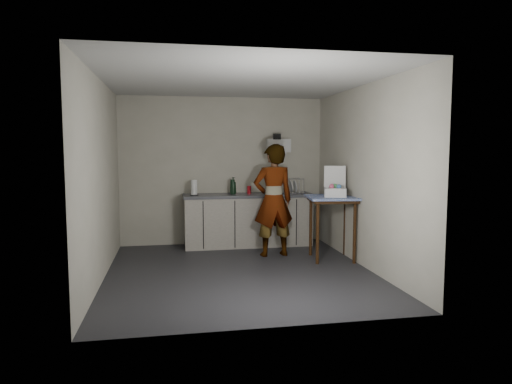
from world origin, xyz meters
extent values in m
plane|color=#29282E|center=(0.00, 0.00, 0.00)|extent=(4.00, 4.00, 0.00)
cube|color=beige|center=(0.00, 1.99, 1.30)|extent=(3.60, 0.02, 2.60)
cube|color=beige|center=(1.79, 0.00, 1.30)|extent=(0.02, 4.00, 2.60)
cube|color=beige|center=(-1.79, 0.00, 1.30)|extent=(0.02, 4.00, 2.60)
cube|color=silver|center=(0.00, 0.00, 2.60)|extent=(3.60, 4.00, 0.01)
cube|color=black|center=(0.40, 1.70, 0.04)|extent=(2.20, 0.52, 0.08)
cube|color=beige|center=(0.40, 1.70, 0.43)|extent=(2.20, 0.58, 0.86)
cube|color=#46474F|center=(0.40, 1.70, 0.89)|extent=(2.24, 0.62, 0.05)
cube|color=black|center=(-0.40, 1.41, 0.43)|extent=(0.02, 0.01, 0.80)
cube|color=black|center=(0.13, 1.41, 0.43)|extent=(0.02, 0.01, 0.80)
cube|color=black|center=(0.67, 1.41, 0.43)|extent=(0.01, 0.01, 0.80)
cube|color=black|center=(1.20, 1.41, 0.43)|extent=(0.02, 0.01, 0.80)
cube|color=white|center=(1.00, 1.92, 1.75)|extent=(0.42, 0.16, 0.24)
cube|color=white|center=(1.00, 1.97, 1.61)|extent=(0.30, 0.06, 0.04)
cube|color=black|center=(0.95, 1.83, 1.91)|extent=(0.14, 0.02, 0.10)
cylinder|color=#3D250E|center=(1.19, 0.23, 0.45)|extent=(0.05, 0.05, 0.90)
cylinder|color=#3D250E|center=(1.74, 0.16, 0.45)|extent=(0.05, 0.05, 0.90)
cylinder|color=#3D250E|center=(1.26, 0.78, 0.45)|extent=(0.05, 0.05, 0.90)
cylinder|color=#3D250E|center=(1.81, 0.71, 0.45)|extent=(0.05, 0.05, 0.90)
cube|color=#3D250E|center=(1.50, 0.47, 0.92)|extent=(0.74, 0.74, 0.04)
cube|color=#1C3FA8|center=(1.50, 0.47, 0.96)|extent=(0.84, 0.84, 0.03)
imported|color=#B2A593|center=(0.67, 0.86, 0.88)|extent=(0.69, 0.49, 1.77)
imported|color=black|center=(0.14, 1.70, 1.06)|extent=(0.15, 0.15, 0.30)
cylinder|color=red|center=(0.43, 1.76, 0.98)|extent=(0.07, 0.07, 0.13)
cylinder|color=black|center=(0.13, 1.71, 1.04)|extent=(0.07, 0.07, 0.26)
cylinder|color=black|center=(-0.53, 1.62, 0.92)|extent=(0.15, 0.15, 0.01)
cylinder|color=white|center=(-0.53, 1.62, 1.05)|extent=(0.10, 0.10, 0.25)
cube|color=silver|center=(1.19, 1.70, 0.92)|extent=(0.38, 0.28, 0.02)
cylinder|color=silver|center=(1.02, 1.58, 1.05)|extent=(0.01, 0.01, 0.25)
cylinder|color=silver|center=(1.37, 1.58, 1.05)|extent=(0.01, 0.01, 0.25)
cylinder|color=silver|center=(1.02, 1.82, 1.05)|extent=(0.01, 0.01, 0.25)
cylinder|color=silver|center=(1.37, 1.82, 1.05)|extent=(0.01, 0.01, 0.25)
cylinder|color=white|center=(1.10, 1.70, 1.03)|extent=(0.05, 0.21, 0.21)
cylinder|color=white|center=(1.18, 1.70, 1.03)|extent=(0.05, 0.21, 0.21)
cylinder|color=white|center=(1.25, 1.70, 1.03)|extent=(0.05, 0.21, 0.21)
cube|color=white|center=(1.52, 0.42, 0.98)|extent=(0.41, 0.41, 0.01)
cube|color=white|center=(1.48, 0.27, 1.05)|extent=(0.31, 0.11, 0.12)
cube|color=white|center=(1.57, 0.57, 1.05)|extent=(0.31, 0.11, 0.12)
cube|color=white|center=(1.37, 0.47, 1.05)|extent=(0.11, 0.31, 0.12)
cube|color=white|center=(1.67, 0.37, 1.05)|extent=(0.11, 0.31, 0.12)
cube|color=white|center=(1.58, 0.58, 1.27)|extent=(0.31, 0.11, 0.33)
cylinder|color=white|center=(1.52, 0.42, 1.05)|extent=(0.22, 0.22, 0.12)
sphere|color=#FF5D91|center=(1.46, 0.40, 1.13)|extent=(0.07, 0.07, 0.07)
sphere|color=#5496E6|center=(1.56, 0.37, 1.13)|extent=(0.07, 0.07, 0.07)
sphere|color=#52C765|center=(1.54, 0.48, 1.13)|extent=(0.07, 0.07, 0.07)
sphere|color=#FF5D91|center=(1.49, 0.49, 1.13)|extent=(0.07, 0.07, 0.07)
camera|label=1|loc=(-0.91, -6.10, 1.70)|focal=32.00mm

